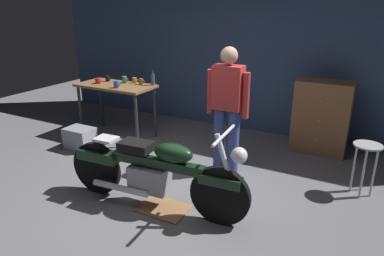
{
  "coord_description": "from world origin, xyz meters",
  "views": [
    {
      "loc": [
        1.99,
        -3.03,
        2.15
      ],
      "look_at": [
        0.0,
        0.7,
        0.65
      ],
      "focal_mm": 32.63,
      "sensor_mm": 36.0,
      "label": 1
    }
  ],
  "objects_px": {
    "mug_blue_enamel": "(116,84)",
    "mug_red_diner": "(98,81)",
    "motorcycle": "(154,171)",
    "mug_green_speckled": "(125,80)",
    "mug_orange_travel": "(135,80)",
    "person_standing": "(227,105)",
    "bottle": "(153,79)",
    "storage_bin": "(80,138)",
    "mug_brown_stoneware": "(141,82)",
    "wooden_dresser": "(321,117)",
    "mug_black_matte": "(108,79)",
    "shop_stool": "(366,156)"
  },
  "relations": [
    {
      "from": "motorcycle",
      "to": "person_standing",
      "type": "xyz_separation_m",
      "value": [
        0.33,
        1.22,
        0.48
      ]
    },
    {
      "from": "person_standing",
      "to": "mug_blue_enamel",
      "type": "height_order",
      "value": "person_standing"
    },
    {
      "from": "mug_blue_enamel",
      "to": "mug_red_diner",
      "type": "relative_size",
      "value": 0.99
    },
    {
      "from": "storage_bin",
      "to": "wooden_dresser",
      "type": "bearing_deg",
      "value": 26.7
    },
    {
      "from": "shop_stool",
      "to": "mug_orange_travel",
      "type": "xyz_separation_m",
      "value": [
        -3.63,
        0.46,
        0.45
      ]
    },
    {
      "from": "motorcycle",
      "to": "storage_bin",
      "type": "height_order",
      "value": "motorcycle"
    },
    {
      "from": "motorcycle",
      "to": "mug_black_matte",
      "type": "relative_size",
      "value": 20.97
    },
    {
      "from": "mug_black_matte",
      "to": "mug_red_diner",
      "type": "distance_m",
      "value": 0.22
    },
    {
      "from": "mug_red_diner",
      "to": "shop_stool",
      "type": "bearing_deg",
      "value": -1.87
    },
    {
      "from": "wooden_dresser",
      "to": "mug_orange_travel",
      "type": "distance_m",
      "value": 3.05
    },
    {
      "from": "mug_blue_enamel",
      "to": "shop_stool",
      "type": "bearing_deg",
      "value": -0.37
    },
    {
      "from": "shop_stool",
      "to": "mug_brown_stoneware",
      "type": "relative_size",
      "value": 6.14
    },
    {
      "from": "motorcycle",
      "to": "shop_stool",
      "type": "distance_m",
      "value": 2.44
    },
    {
      "from": "motorcycle",
      "to": "wooden_dresser",
      "type": "relative_size",
      "value": 1.99
    },
    {
      "from": "storage_bin",
      "to": "mug_orange_travel",
      "type": "xyz_separation_m",
      "value": [
        0.36,
        1.0,
        0.78
      ]
    },
    {
      "from": "mug_blue_enamel",
      "to": "mug_black_matte",
      "type": "xyz_separation_m",
      "value": [
        -0.46,
        0.33,
        -0.01
      ]
    },
    {
      "from": "mug_blue_enamel",
      "to": "motorcycle",
      "type": "bearing_deg",
      "value": -40.65
    },
    {
      "from": "storage_bin",
      "to": "mug_brown_stoneware",
      "type": "distance_m",
      "value": 1.34
    },
    {
      "from": "motorcycle",
      "to": "mug_red_diner",
      "type": "distance_m",
      "value": 2.67
    },
    {
      "from": "storage_bin",
      "to": "mug_red_diner",
      "type": "xyz_separation_m",
      "value": [
        -0.15,
        0.67,
        0.77
      ]
    },
    {
      "from": "motorcycle",
      "to": "mug_orange_travel",
      "type": "bearing_deg",
      "value": 127.28
    },
    {
      "from": "mug_green_speckled",
      "to": "mug_red_diner",
      "type": "height_order",
      "value": "mug_green_speckled"
    },
    {
      "from": "motorcycle",
      "to": "wooden_dresser",
      "type": "bearing_deg",
      "value": 58.19
    },
    {
      "from": "person_standing",
      "to": "mug_brown_stoneware",
      "type": "height_order",
      "value": "person_standing"
    },
    {
      "from": "shop_stool",
      "to": "storage_bin",
      "type": "height_order",
      "value": "shop_stool"
    },
    {
      "from": "storage_bin",
      "to": "mug_black_matte",
      "type": "bearing_deg",
      "value": 98.55
    },
    {
      "from": "shop_stool",
      "to": "mug_black_matte",
      "type": "relative_size",
      "value": 6.13
    },
    {
      "from": "mug_red_diner",
      "to": "bottle",
      "type": "bearing_deg",
      "value": 20.32
    },
    {
      "from": "person_standing",
      "to": "bottle",
      "type": "bearing_deg",
      "value": -23.3
    },
    {
      "from": "mug_brown_stoneware",
      "to": "mug_orange_travel",
      "type": "bearing_deg",
      "value": 163.68
    },
    {
      "from": "mug_green_speckled",
      "to": "wooden_dresser",
      "type": "bearing_deg",
      "value": 13.54
    },
    {
      "from": "mug_red_diner",
      "to": "person_standing",
      "type": "bearing_deg",
      "value": -7.1
    },
    {
      "from": "motorcycle",
      "to": "mug_green_speckled",
      "type": "distance_m",
      "value": 2.55
    },
    {
      "from": "mug_red_diner",
      "to": "mug_green_speckled",
      "type": "bearing_deg",
      "value": 33.94
    },
    {
      "from": "mug_black_matte",
      "to": "wooden_dresser",
      "type": "bearing_deg",
      "value": 12.63
    },
    {
      "from": "storage_bin",
      "to": "bottle",
      "type": "bearing_deg",
      "value": 53.94
    },
    {
      "from": "mug_green_speckled",
      "to": "mug_brown_stoneware",
      "type": "distance_m",
      "value": 0.32
    },
    {
      "from": "mug_black_matte",
      "to": "storage_bin",
      "type": "bearing_deg",
      "value": -81.45
    },
    {
      "from": "mug_orange_travel",
      "to": "wooden_dresser",
      "type": "bearing_deg",
      "value": 12.75
    },
    {
      "from": "mug_blue_enamel",
      "to": "bottle",
      "type": "distance_m",
      "value": 0.59
    },
    {
      "from": "motorcycle",
      "to": "bottle",
      "type": "xyz_separation_m",
      "value": [
        -1.25,
        1.85,
        0.55
      ]
    },
    {
      "from": "shop_stool",
      "to": "bottle",
      "type": "xyz_separation_m",
      "value": [
        -3.26,
        0.46,
        0.5
      ]
    },
    {
      "from": "wooden_dresser",
      "to": "mug_orange_travel",
      "type": "bearing_deg",
      "value": -167.25
    },
    {
      "from": "wooden_dresser",
      "to": "motorcycle",
      "type": "bearing_deg",
      "value": -117.95
    },
    {
      "from": "wooden_dresser",
      "to": "mug_red_diner",
      "type": "bearing_deg",
      "value": -164.03
    },
    {
      "from": "person_standing",
      "to": "wooden_dresser",
      "type": "bearing_deg",
      "value": -129.08
    },
    {
      "from": "mug_orange_travel",
      "to": "mug_red_diner",
      "type": "relative_size",
      "value": 0.86
    },
    {
      "from": "mug_blue_enamel",
      "to": "mug_green_speckled",
      "type": "xyz_separation_m",
      "value": [
        -0.12,
        0.36,
        0.0
      ]
    },
    {
      "from": "person_standing",
      "to": "storage_bin",
      "type": "height_order",
      "value": "person_standing"
    },
    {
      "from": "motorcycle",
      "to": "mug_orange_travel",
      "type": "distance_m",
      "value": 2.5
    }
  ]
}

